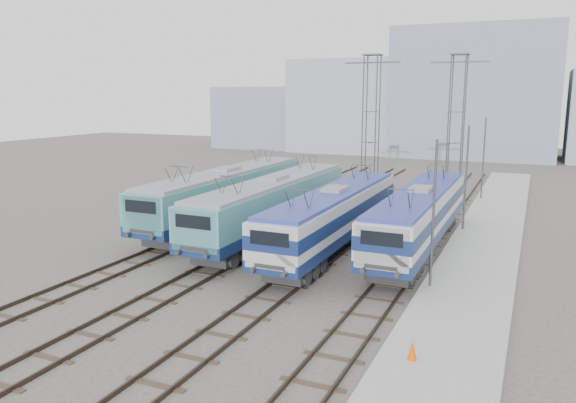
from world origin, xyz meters
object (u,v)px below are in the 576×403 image
(locomotive_far_right, at_px, (419,214))
(mast_mid, at_px, (466,180))
(locomotive_center_right, at_px, (334,214))
(mast_front, at_px, (433,218))
(safety_cone, at_px, (412,351))
(locomotive_far_left, at_px, (225,192))
(catenary_tower_east, at_px, (456,123))
(mast_rear, at_px, (483,160))
(catenary_tower_west, at_px, (371,122))
(locomotive_center_left, at_px, (272,203))

(locomotive_far_right, relative_size, mast_mid, 2.47)
(locomotive_center_right, bearing_deg, mast_front, -36.36)
(locomotive_center_right, relative_size, safety_cone, 28.48)
(locomotive_far_left, relative_size, locomotive_far_right, 1.07)
(locomotive_far_left, xyz_separation_m, catenary_tower_east, (13.25, 14.14, 4.34))
(catenary_tower_east, xyz_separation_m, mast_rear, (2.10, 2.00, -3.14))
(locomotive_far_left, height_order, catenary_tower_west, catenary_tower_west)
(locomotive_center_right, bearing_deg, catenary_tower_west, 98.35)
(locomotive_far_right, distance_m, catenary_tower_west, 15.64)
(locomotive_far_left, xyz_separation_m, locomotive_center_left, (4.50, -1.91, -0.04))
(locomotive_center_left, xyz_separation_m, catenary_tower_west, (2.25, 14.05, 4.38))
(locomotive_center_left, distance_m, locomotive_far_right, 9.02)
(safety_cone, bearing_deg, catenary_tower_west, 108.72)
(mast_mid, bearing_deg, mast_rear, 90.00)
(locomotive_center_left, distance_m, locomotive_center_right, 4.68)
(locomotive_center_left, distance_m, safety_cone, 17.92)
(locomotive_far_right, bearing_deg, mast_front, -74.36)
(mast_front, bearing_deg, mast_rear, 90.00)
(locomotive_far_left, bearing_deg, locomotive_center_left, -22.98)
(mast_front, bearing_deg, mast_mid, 90.00)
(locomotive_far_right, distance_m, safety_cone, 14.54)
(locomotive_center_left, xyz_separation_m, mast_front, (10.85, -5.95, 1.24))
(locomotive_far_left, height_order, mast_mid, mast_mid)
(mast_front, height_order, mast_rear, same)
(catenary_tower_west, xyz_separation_m, mast_rear, (8.60, 4.00, -3.14))
(mast_front, distance_m, mast_rear, 24.00)
(locomotive_center_right, distance_m, locomotive_far_right, 4.90)
(catenary_tower_east, xyz_separation_m, mast_mid, (2.10, -10.00, -3.14))
(mast_rear, bearing_deg, locomotive_center_left, -121.01)
(safety_cone, bearing_deg, locomotive_center_left, 130.57)
(mast_front, distance_m, safety_cone, 8.17)
(mast_mid, xyz_separation_m, safety_cone, (0.75, -19.60, -2.90))
(mast_rear, bearing_deg, locomotive_far_right, -96.07)
(locomotive_center_left, bearing_deg, locomotive_far_left, 157.02)
(locomotive_far_right, relative_size, safety_cone, 28.66)
(mast_mid, distance_m, mast_rear, 12.00)
(locomotive_far_left, relative_size, locomotive_center_left, 1.02)
(locomotive_far_left, distance_m, mast_rear, 22.31)
(mast_rear, bearing_deg, safety_cone, -88.63)
(locomotive_far_left, height_order, mast_rear, mast_rear)
(catenary_tower_west, distance_m, mast_mid, 12.16)
(locomotive_center_left, height_order, mast_front, mast_front)
(locomotive_far_left, xyz_separation_m, locomotive_far_right, (13.50, -1.25, -0.08))
(catenary_tower_west, distance_m, mast_rear, 9.99)
(locomotive_far_right, distance_m, mast_mid, 5.84)
(locomotive_far_right, distance_m, mast_rear, 17.54)
(mast_mid, relative_size, safety_cone, 11.59)
(locomotive_far_left, distance_m, safety_cone, 22.39)
(locomotive_center_right, bearing_deg, catenary_tower_east, 76.22)
(catenary_tower_east, height_order, mast_mid, catenary_tower_east)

